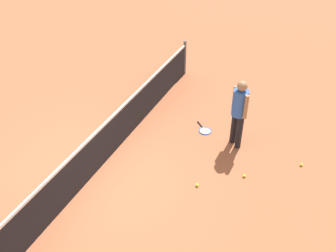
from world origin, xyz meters
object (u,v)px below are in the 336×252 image
object	(u,v)px
tennis_racket_near_player	(205,130)
tennis_ball_stray_left	(301,165)
tennis_ball_by_net	(244,176)
player_near_side	(239,109)
tennis_ball_midcourt	(197,185)

from	to	relation	value
tennis_racket_near_player	tennis_ball_stray_left	world-z (taller)	tennis_ball_stray_left
tennis_racket_near_player	tennis_ball_by_net	world-z (taller)	tennis_ball_by_net
tennis_ball_by_net	tennis_ball_stray_left	world-z (taller)	same
player_near_side	tennis_ball_by_net	size ratio (longest dim) A/B	25.76
tennis_ball_by_net	tennis_racket_near_player	bearing A→B (deg)	48.10
player_near_side	tennis_ball_stray_left	size ratio (longest dim) A/B	25.76
player_near_side	tennis_ball_midcourt	distance (m)	1.97
tennis_ball_by_net	tennis_ball_stray_left	size ratio (longest dim) A/B	1.00
player_near_side	tennis_racket_near_player	bearing A→B (deg)	76.28
tennis_ball_midcourt	tennis_ball_stray_left	world-z (taller)	same
tennis_ball_by_net	tennis_ball_midcourt	size ratio (longest dim) A/B	1.00
tennis_ball_midcourt	tennis_ball_stray_left	distance (m)	2.43
player_near_side	tennis_ball_stray_left	world-z (taller)	player_near_side
tennis_ball_midcourt	player_near_side	bearing A→B (deg)	-10.34
player_near_side	tennis_ball_midcourt	xyz separation A→B (m)	(-1.68, 0.31, -0.98)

